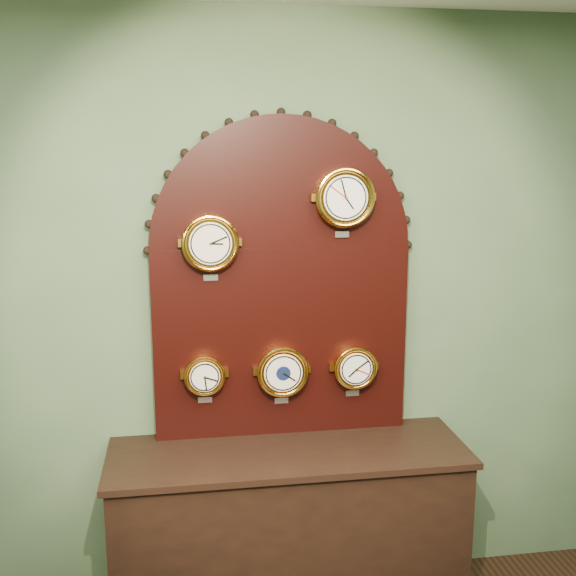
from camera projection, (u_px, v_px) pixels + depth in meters
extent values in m
plane|color=#496444|center=(280.00, 315.00, 3.29)|extent=(4.00, 0.00, 4.00)
cube|color=black|center=(289.00, 535.00, 3.23)|extent=(1.60, 0.50, 0.80)
cube|color=black|center=(282.00, 342.00, 3.26)|extent=(1.20, 0.06, 0.90)
cylinder|color=black|center=(281.00, 248.00, 3.17)|extent=(1.20, 0.06, 1.20)
cylinder|color=gold|center=(210.00, 242.00, 3.06)|extent=(0.24, 0.08, 0.24)
torus|color=gold|center=(210.00, 243.00, 3.03)|extent=(0.26, 0.02, 0.26)
cylinder|color=beige|center=(210.00, 244.00, 3.02)|extent=(0.19, 0.01, 0.19)
cube|color=silver|center=(211.00, 277.00, 3.11)|extent=(0.06, 0.01, 0.03)
cylinder|color=gold|center=(344.00, 197.00, 3.11)|extent=(0.25, 0.08, 0.25)
torus|color=gold|center=(346.00, 198.00, 3.08)|extent=(0.27, 0.03, 0.27)
cylinder|color=silver|center=(346.00, 198.00, 3.07)|extent=(0.20, 0.01, 0.20)
cube|color=silver|center=(342.00, 234.00, 3.17)|extent=(0.06, 0.01, 0.03)
cylinder|color=gold|center=(205.00, 374.00, 3.18)|extent=(0.18, 0.08, 0.18)
torus|color=gold|center=(205.00, 377.00, 3.14)|extent=(0.19, 0.02, 0.19)
cylinder|color=beige|center=(205.00, 377.00, 3.14)|extent=(0.14, 0.01, 0.14)
cube|color=silver|center=(205.00, 400.00, 3.23)|extent=(0.06, 0.01, 0.03)
cylinder|color=gold|center=(282.00, 370.00, 3.23)|extent=(0.23, 0.08, 0.23)
torus|color=gold|center=(283.00, 373.00, 3.20)|extent=(0.24, 0.02, 0.24)
cylinder|color=beige|center=(283.00, 373.00, 3.19)|extent=(0.18, 0.01, 0.18)
cube|color=silver|center=(281.00, 400.00, 3.28)|extent=(0.07, 0.01, 0.03)
cylinder|color=#0D1739|center=(283.00, 373.00, 3.19)|extent=(0.07, 0.00, 0.07)
cylinder|color=gold|center=(354.00, 367.00, 3.28)|extent=(0.19, 0.08, 0.19)
torus|color=gold|center=(356.00, 369.00, 3.25)|extent=(0.21, 0.02, 0.21)
cylinder|color=silver|center=(356.00, 369.00, 3.24)|extent=(0.15, 0.01, 0.15)
cube|color=silver|center=(352.00, 393.00, 3.33)|extent=(0.06, 0.01, 0.03)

